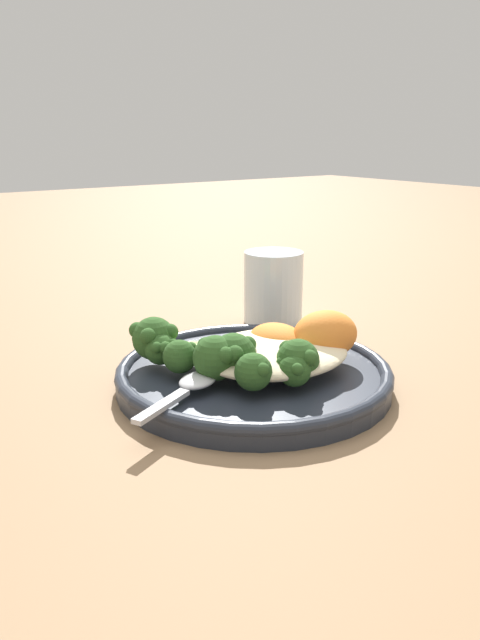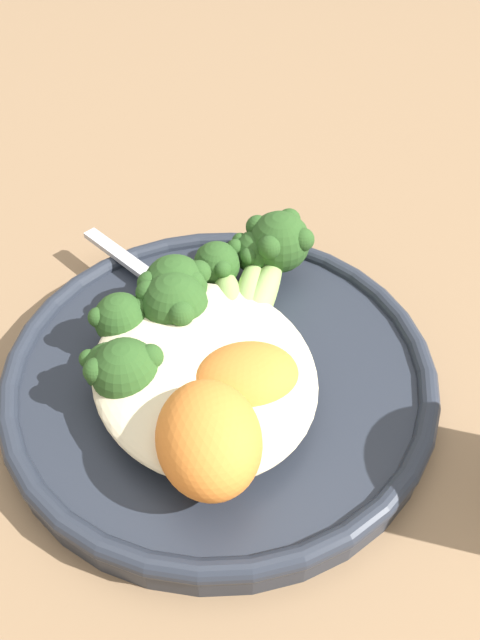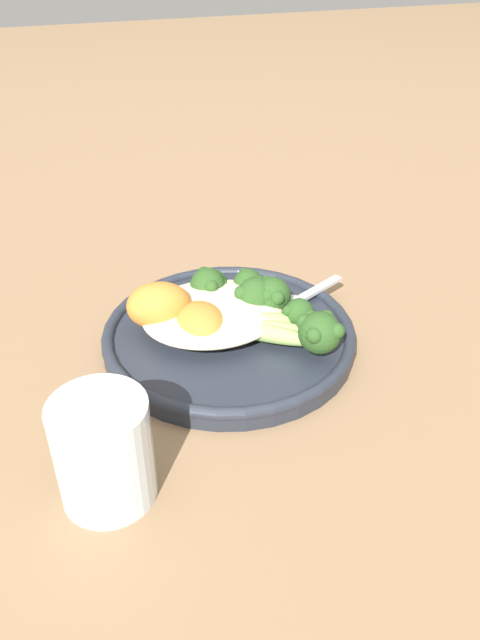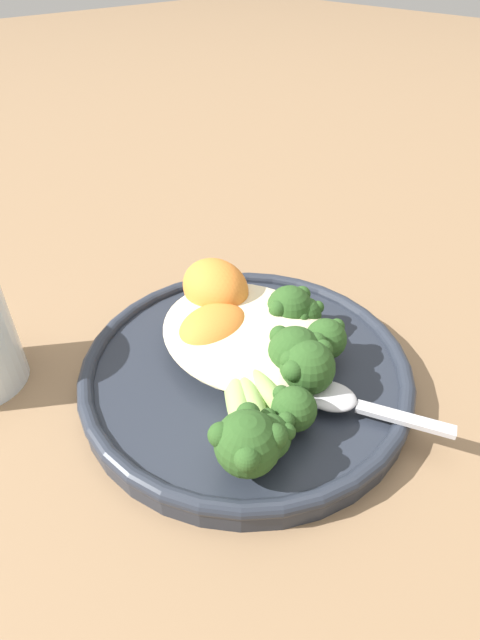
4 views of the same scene
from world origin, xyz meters
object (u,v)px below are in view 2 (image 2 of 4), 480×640
(broccoli_stalk_5, at_px, (155,331))
(broccoli_stalk_6, at_px, (167,362))
(quinoa_mound, at_px, (203,368))
(broccoli_stalk_2, at_px, (228,293))
(broccoli_stalk_4, at_px, (185,312))
(broccoli_stalk_7, at_px, (151,369))
(spoon, at_px, (156,279))
(broccoli_stalk_1, at_px, (251,281))
(broccoli_stalk_0, at_px, (273,258))
(broccoli_stalk_3, at_px, (185,298))
(sweet_potato_chunk_0, at_px, (209,439))
(sweet_potato_chunk_1, at_px, (244,380))
(plate, at_px, (220,373))

(broccoli_stalk_5, height_order, broccoli_stalk_6, broccoli_stalk_5)
(quinoa_mound, xyz_separation_m, broccoli_stalk_2, (0.05, -0.03, 0.00))
(broccoli_stalk_4, distance_m, broccoli_stalk_7, 0.04)
(broccoli_stalk_7, relative_size, spoon, 1.13)
(broccoli_stalk_1, bearing_deg, broccoli_stalk_0, -35.34)
(broccoli_stalk_3, bearing_deg, broccoli_stalk_4, 142.85)
(broccoli_stalk_1, distance_m, spoon, 0.06)
(sweet_potato_chunk_0, distance_m, spoon, 0.14)
(broccoli_stalk_4, bearing_deg, broccoli_stalk_3, -48.62)
(broccoli_stalk_6, relative_size, sweet_potato_chunk_1, 2.01)
(broccoli_stalk_1, relative_size, spoon, 1.07)
(quinoa_mound, relative_size, broccoli_stalk_2, 1.28)
(broccoli_stalk_0, bearing_deg, broccoli_stalk_6, 159.98)
(broccoli_stalk_3, xyz_separation_m, broccoli_stalk_6, (-0.04, 0.02, -0.01))
(broccoli_stalk_3, relative_size, sweet_potato_chunk_0, 1.49)
(broccoli_stalk_5, distance_m, broccoli_stalk_7, 0.03)
(quinoa_mound, relative_size, broccoli_stalk_7, 1.25)
(broccoli_stalk_0, bearing_deg, quinoa_mound, 171.18)
(broccoli_stalk_0, height_order, sweet_potato_chunk_1, broccoli_stalk_0)
(broccoli_stalk_1, relative_size, broccoli_stalk_4, 1.35)
(broccoli_stalk_3, bearing_deg, broccoli_stalk_1, -101.82)
(broccoli_stalk_6, bearing_deg, broccoli_stalk_7, 35.34)
(broccoli_stalk_6, bearing_deg, plate, -169.58)
(plate, distance_m, broccoli_stalk_4, 0.04)
(broccoli_stalk_6, height_order, sweet_potato_chunk_0, sweet_potato_chunk_0)
(broccoli_stalk_4, bearing_deg, broccoli_stalk_7, 108.07)
(quinoa_mound, height_order, broccoli_stalk_7, broccoli_stalk_7)
(broccoli_stalk_7, height_order, sweet_potato_chunk_0, sweet_potato_chunk_0)
(plate, bearing_deg, broccoli_stalk_2, -25.63)
(sweet_potato_chunk_0, bearing_deg, broccoli_stalk_4, -8.53)
(plate, distance_m, broccoli_stalk_1, 0.06)
(broccoli_stalk_7, relative_size, sweet_potato_chunk_1, 1.90)
(broccoli_stalk_4, distance_m, broccoli_stalk_5, 0.02)
(broccoli_stalk_4, xyz_separation_m, sweet_potato_chunk_0, (-0.09, 0.01, 0.00))
(broccoli_stalk_4, distance_m, sweet_potato_chunk_1, 0.06)
(broccoli_stalk_1, xyz_separation_m, broccoli_stalk_6, (-0.05, 0.07, -0.00))
(broccoli_stalk_2, bearing_deg, broccoli_stalk_3, 102.51)
(broccoli_stalk_1, relative_size, broccoli_stalk_3, 1.14)
(quinoa_mound, xyz_separation_m, broccoli_stalk_0, (0.07, -0.07, 0.01))
(broccoli_stalk_2, bearing_deg, spoon, 56.78)
(broccoli_stalk_3, relative_size, broccoli_stalk_6, 0.78)
(broccoli_stalk_6, relative_size, sweet_potato_chunk_0, 1.91)
(broccoli_stalk_3, distance_m, sweet_potato_chunk_1, 0.07)
(broccoli_stalk_0, height_order, broccoli_stalk_7, broccoli_stalk_0)
(broccoli_stalk_2, bearing_deg, broccoli_stalk_0, -53.92)
(spoon, bearing_deg, broccoli_stalk_0, -132.29)
(quinoa_mound, relative_size, broccoli_stalk_5, 1.45)
(broccoli_stalk_1, height_order, broccoli_stalk_5, broccoli_stalk_5)
(broccoli_stalk_2, height_order, spoon, broccoli_stalk_2)
(broccoli_stalk_6, height_order, spoon, broccoli_stalk_6)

